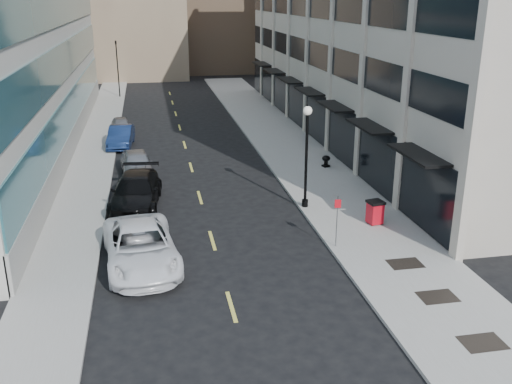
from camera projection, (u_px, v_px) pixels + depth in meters
name	position (u px, v px, depth m)	size (l,w,h in m)	color
ground	(240.00, 337.00, 18.93)	(160.00, 160.00, 0.00)	black
sidewalk_right	(301.00, 160.00, 38.78)	(5.00, 80.00, 0.15)	gray
sidewalk_left	(89.00, 172.00, 36.30)	(3.00, 80.00, 0.15)	gray
building_right	(399.00, 18.00, 44.01)	(15.30, 46.50, 18.25)	beige
skyline_stone	(290.00, 0.00, 80.05)	(10.00, 14.00, 20.00)	beige
grate_near	(483.00, 343.00, 18.37)	(1.40, 1.00, 0.01)	black
grate_mid	(438.00, 297.00, 21.15)	(1.40, 1.00, 0.01)	black
grate_far	(405.00, 264.00, 23.75)	(1.40, 1.00, 0.01)	black
road_centerline	(195.00, 181.00, 34.70)	(0.15, 68.20, 0.01)	#D8CC4C
traffic_signal	(116.00, 44.00, 60.60)	(0.66, 0.66, 6.98)	black
car_white_van	(141.00, 247.00, 23.65)	(2.86, 6.19, 1.72)	white
car_black_pickup	(136.00, 192.00, 30.19)	(2.42, 5.95, 1.73)	black
car_silver_sedan	(137.00, 164.00, 35.46)	(1.88, 4.67, 1.59)	gray
car_blue_sedan	(121.00, 137.00, 42.27)	(1.64, 4.69, 1.55)	navy
car_grey_sedan	(121.00, 125.00, 46.53)	(1.51, 3.75, 1.28)	slate
trash_bin	(375.00, 211.00, 27.69)	(0.84, 0.88, 1.18)	red
lamppost	(307.00, 148.00, 29.11)	(0.45, 0.45, 5.47)	black
sign_post	(337.00, 214.00, 24.88)	(0.28, 0.07, 2.38)	slate
urn_planter	(326.00, 160.00, 36.94)	(0.54, 0.54, 0.75)	black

